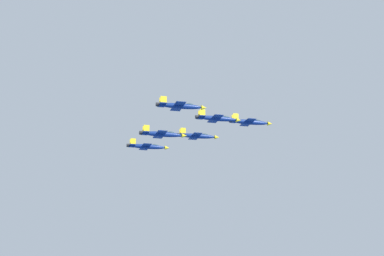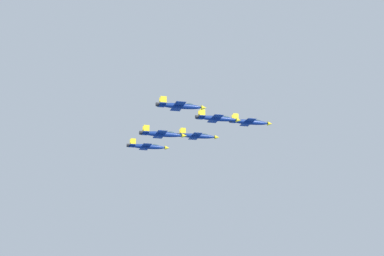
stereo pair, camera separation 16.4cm
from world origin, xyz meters
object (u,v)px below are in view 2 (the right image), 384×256
Objects in this scene: jet_right_outer at (180,106)px; jet_lead at (250,122)px; jet_slot_rear at (162,134)px; jet_right_wingman at (217,118)px; jet_left_outer at (147,146)px; jet_left_wingman at (197,136)px.

jet_lead is at bearing 41.24° from jet_right_outer.
jet_slot_rear is (21.33, 20.22, -6.11)m from jet_lead.
jet_right_wingman is 19.47m from jet_slot_rear.
jet_right_wingman is at bearing -68.76° from jet_left_outer.
jet_right_outer is 25.04m from jet_slot_rear.
jet_right_outer is at bearing -140.37° from jet_right_wingman.
jet_lead is 19.60m from jet_right_wingman.
jet_right_wingman is (2.07, 19.18, -3.46)m from jet_lead.
jet_lead reaches higher than jet_right_wingman.
jet_lead reaches higher than jet_right_outer.
jet_right_wingman reaches higher than jet_slot_rear.
jet_right_outer is (4.15, 38.36, -4.40)m from jet_lead.
jet_left_outer is (36.45, -17.09, -0.38)m from jet_right_wingman.
jet_slot_rear is at bearing 138.89° from jet_right_wingman.
jet_left_wingman is 40.31m from jet_right_outer.
jet_left_outer is at bearing 90.12° from jet_slot_rear.
jet_right_wingman is 0.94× the size of jet_slot_rear.
jet_left_wingman is 0.99× the size of jet_left_outer.
jet_right_wingman reaches higher than jet_left_outer.
jet_left_wingman reaches higher than jet_left_outer.
jet_right_outer is at bearing -90.17° from jet_left_outer.
jet_lead is 38.77m from jet_left_outer.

